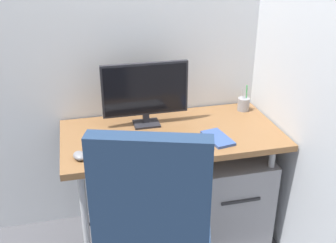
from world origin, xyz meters
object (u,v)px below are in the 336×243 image
object	(u,v)px
monitor	(145,91)
notebook	(218,138)
filing_cabinet	(224,194)
mouse	(80,156)
keyboard	(145,144)
pen_holder	(244,104)

from	to	relation	value
monitor	notebook	xyz separation A→B (m)	(0.34, -0.29, -0.20)
filing_cabinet	notebook	distance (m)	0.49
monitor	notebook	distance (m)	0.49
mouse	notebook	bearing A→B (deg)	-13.72
keyboard	mouse	world-z (taller)	mouse
mouse	pen_holder	distance (m)	1.11
keyboard	pen_holder	bearing A→B (deg)	25.15
mouse	keyboard	bearing A→B (deg)	-7.76
keyboard	notebook	bearing A→B (deg)	-2.46
pen_holder	notebook	bearing A→B (deg)	-130.71
keyboard	notebook	distance (m)	0.40
monitor	mouse	bearing A→B (deg)	-141.08
keyboard	mouse	size ratio (longest dim) A/B	5.31
monitor	mouse	distance (m)	0.55
mouse	filing_cabinet	bearing A→B (deg)	-6.71
filing_cabinet	keyboard	xyz separation A→B (m)	(-0.51, -0.09, 0.47)
monitor	keyboard	size ratio (longest dim) A/B	1.11
monitor	filing_cabinet	bearing A→B (deg)	-21.14
keyboard	pen_holder	xyz separation A→B (m)	(0.69, 0.33, 0.03)
monitor	keyboard	bearing A→B (deg)	-101.44
monitor	pen_holder	size ratio (longest dim) A/B	2.94
filing_cabinet	monitor	world-z (taller)	monitor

